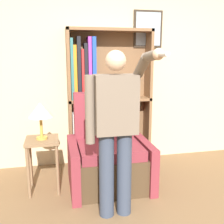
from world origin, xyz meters
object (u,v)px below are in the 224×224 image
Objects in this scene: person_standing at (116,126)px; table_lamp at (40,111)px; bookcase at (99,100)px; armchair at (108,156)px; side_table at (43,150)px.

table_lamp is (-0.73, 0.68, 0.04)m from person_standing.
bookcase is 4.55× the size of table_lamp.
armchair is 1.01m from table_lamp.
bookcase is at bearing 91.16° from armchair.
side_table is at bearing -141.26° from bookcase.
armchair is at bearing -88.84° from bookcase.
armchair is at bearing 84.70° from person_standing.
bookcase reaches higher than table_lamp.
person_standing is at bearing -42.97° from table_lamp.
bookcase reaches higher than armchair.
side_table is 0.48m from table_lamp.
bookcase is 1.31m from person_standing.
bookcase is at bearing 38.74° from table_lamp.
table_lamp is (-0.78, -0.63, 0.00)m from bookcase.
person_standing reaches higher than table_lamp.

